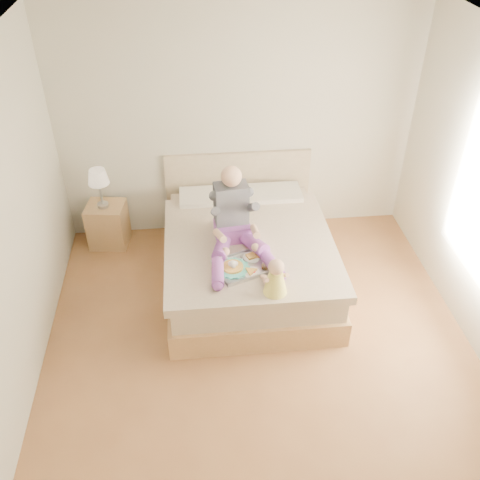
{
  "coord_description": "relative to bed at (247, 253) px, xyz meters",
  "views": [
    {
      "loc": [
        -0.53,
        -3.4,
        3.8
      ],
      "look_at": [
        -0.11,
        0.7,
        0.77
      ],
      "focal_mm": 40.0,
      "sensor_mm": 36.0,
      "label": 1
    }
  ],
  "objects": [
    {
      "name": "nightstand",
      "position": [
        -1.55,
        0.78,
        -0.06
      ],
      "size": [
        0.47,
        0.43,
        0.52
      ],
      "rotation": [
        0.0,
        0.0,
        -0.14
      ],
      "color": "#9E7749",
      "rests_on": "ground"
    },
    {
      "name": "lamp",
      "position": [
        -1.56,
        0.76,
        0.56
      ],
      "size": [
        0.23,
        0.23,
        0.47
      ],
      "color": "#B1B5B9",
      "rests_on": "nightstand"
    },
    {
      "name": "bed",
      "position": [
        0.0,
        0.0,
        0.0
      ],
      "size": [
        1.7,
        2.18,
        1.0
      ],
      "color": "#9E7749",
      "rests_on": "ground"
    },
    {
      "name": "tray",
      "position": [
        -0.11,
        -0.59,
        0.33
      ],
      "size": [
        0.61,
        0.55,
        0.14
      ],
      "rotation": [
        0.0,
        0.0,
        0.36
      ],
      "color": "#B1B5B9",
      "rests_on": "bed"
    },
    {
      "name": "baby",
      "position": [
        0.14,
        -0.96,
        0.44
      ],
      "size": [
        0.24,
        0.32,
        0.36
      ],
      "rotation": [
        0.0,
        0.0,
        0.26
      ],
      "color": "#FFF450",
      "rests_on": "bed"
    },
    {
      "name": "adult",
      "position": [
        -0.15,
        -0.22,
        0.53
      ],
      "size": [
        0.69,
        1.01,
        0.82
      ],
      "rotation": [
        0.0,
        0.0,
        0.11
      ],
      "color": "#7B3A93",
      "rests_on": "bed"
    },
    {
      "name": "room",
      "position": [
        0.08,
        -1.08,
        1.19
      ],
      "size": [
        4.02,
        4.22,
        2.71
      ],
      "color": "brown",
      "rests_on": "ground"
    }
  ]
}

